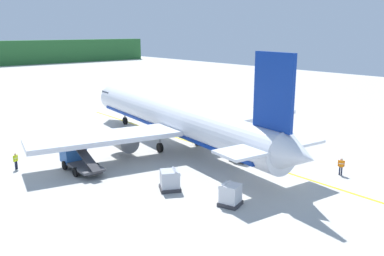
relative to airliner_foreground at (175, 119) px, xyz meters
The scene contains 8 objects.
airliner_foreground is the anchor object (origin of this frame).
service_truck_baggage 12.61m from the airliner_foreground, behind, with size 2.53×6.23×2.57m.
cargo_container_near 17.65m from the airliner_foreground, 113.40° to the right, with size 2.06×2.06×1.87m.
cargo_container_mid 13.73m from the airliner_foreground, 129.73° to the right, with size 2.37×2.37×1.89m.
cargo_container_far 9.36m from the airliner_foreground, 76.90° to the right, with size 2.09×2.09×1.87m.
crew_marshaller 17.78m from the airliner_foreground, 167.06° to the left, with size 0.57×0.41×1.68m.
crew_loader_left 19.22m from the airliner_foreground, 71.12° to the right, with size 0.41×0.57×1.69m.
apron_guide_line 6.23m from the airliner_foreground, 57.96° to the right, with size 0.30×60.00×0.01m, color yellow.
Camera 1 is at (-2.09, -13.83, 13.62)m, focal length 38.00 mm.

